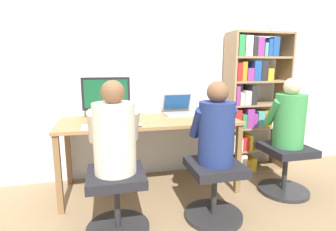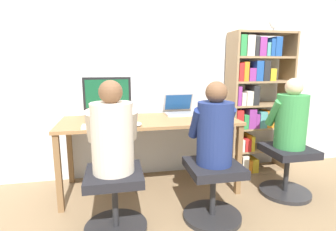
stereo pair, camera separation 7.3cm
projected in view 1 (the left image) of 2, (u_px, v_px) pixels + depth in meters
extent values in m
plane|color=#846B4C|center=(156.00, 204.00, 2.44)|extent=(14.00, 14.00, 0.00)
cube|color=silver|center=(143.00, 63.00, 2.92)|extent=(10.00, 0.05, 2.60)
cube|color=olive|center=(149.00, 121.00, 2.63)|extent=(1.75, 0.69, 0.03)
cube|color=brown|center=(58.00, 175.00, 2.22)|extent=(0.05, 0.05, 0.70)
cube|color=brown|center=(238.00, 159.00, 2.60)|extent=(0.05, 0.05, 0.70)
cube|color=brown|center=(68.00, 152.00, 2.81)|extent=(0.05, 0.05, 0.70)
cube|color=brown|center=(214.00, 142.00, 3.18)|extent=(0.05, 0.05, 0.70)
cylinder|color=black|center=(107.00, 117.00, 2.74)|extent=(0.19, 0.19, 0.01)
cylinder|color=black|center=(107.00, 113.00, 2.74)|extent=(0.04, 0.04, 0.07)
cube|color=black|center=(106.00, 94.00, 2.70)|extent=(0.49, 0.02, 0.34)
cube|color=#144C2D|center=(106.00, 94.00, 2.69)|extent=(0.44, 0.01, 0.29)
cube|color=#B7B7BC|center=(180.00, 114.00, 2.87)|extent=(0.34, 0.22, 0.02)
cube|color=gray|center=(180.00, 113.00, 2.87)|extent=(0.30, 0.17, 0.00)
cube|color=#B7B7BC|center=(177.00, 102.00, 3.00)|extent=(0.34, 0.10, 0.21)
cube|color=#19478C|center=(177.00, 102.00, 3.00)|extent=(0.30, 0.08, 0.18)
cube|color=silver|center=(107.00, 126.00, 2.29)|extent=(0.42, 0.14, 0.02)
cube|color=#BAB8AD|center=(107.00, 125.00, 2.29)|extent=(0.38, 0.11, 0.00)
ellipsoid|color=silver|center=(138.00, 124.00, 2.33)|extent=(0.07, 0.10, 0.04)
cylinder|color=#262628|center=(118.00, 228.00, 2.05)|extent=(0.49, 0.49, 0.04)
cylinder|color=#262628|center=(117.00, 204.00, 2.01)|extent=(0.05, 0.05, 0.38)
cube|color=black|center=(116.00, 176.00, 1.96)|extent=(0.42, 0.43, 0.07)
cylinder|color=#262628|center=(213.00, 215.00, 2.23)|extent=(0.49, 0.49, 0.04)
cylinder|color=#262628|center=(214.00, 192.00, 2.19)|extent=(0.05, 0.05, 0.38)
cube|color=black|center=(215.00, 167.00, 2.14)|extent=(0.42, 0.43, 0.07)
cylinder|color=beige|center=(115.00, 138.00, 1.91)|extent=(0.31, 0.31, 0.52)
sphere|color=brown|center=(113.00, 92.00, 1.85)|extent=(0.17, 0.17, 0.17)
cylinder|color=beige|center=(94.00, 127.00, 1.93)|extent=(0.09, 0.22, 0.29)
cylinder|color=beige|center=(133.00, 125.00, 2.00)|extent=(0.09, 0.22, 0.29)
cylinder|color=navy|center=(216.00, 133.00, 2.09)|extent=(0.29, 0.29, 0.50)
sphere|color=brown|center=(218.00, 92.00, 2.03)|extent=(0.17, 0.17, 0.17)
cylinder|color=navy|center=(197.00, 123.00, 2.11)|extent=(0.08, 0.21, 0.28)
cylinder|color=navy|center=(228.00, 121.00, 2.18)|extent=(0.08, 0.21, 0.28)
cube|color=#997A56|center=(228.00, 105.00, 3.03)|extent=(0.02, 0.31, 1.64)
cube|color=#997A56|center=(282.00, 103.00, 3.19)|extent=(0.02, 0.31, 1.64)
cube|color=#997A56|center=(252.00, 168.00, 3.26)|extent=(0.68, 0.29, 0.02)
cube|color=#997A56|center=(253.00, 147.00, 3.21)|extent=(0.68, 0.29, 0.02)
cube|color=#997A56|center=(254.00, 126.00, 3.16)|extent=(0.68, 0.29, 0.02)
cube|color=#997A56|center=(256.00, 104.00, 3.11)|extent=(0.68, 0.29, 0.02)
cube|color=#997A56|center=(257.00, 81.00, 3.06)|extent=(0.68, 0.29, 0.02)
cube|color=#997A56|center=(259.00, 58.00, 3.01)|extent=(0.68, 0.29, 0.02)
cube|color=#997A56|center=(260.00, 33.00, 2.95)|extent=(0.68, 0.29, 0.02)
cube|color=#262628|center=(233.00, 164.00, 3.12)|extent=(0.09, 0.19, 0.17)
cube|color=silver|center=(239.00, 161.00, 3.16)|extent=(0.08, 0.22, 0.21)
cube|color=orange|center=(245.00, 164.00, 3.17)|extent=(0.04, 0.20, 0.16)
cube|color=gold|center=(250.00, 163.00, 3.17)|extent=(0.08, 0.19, 0.16)
cube|color=silver|center=(231.00, 141.00, 3.10)|extent=(0.05, 0.25, 0.18)
cube|color=silver|center=(237.00, 144.00, 3.08)|extent=(0.06, 0.18, 0.14)
cube|color=red|center=(242.00, 143.00, 3.13)|extent=(0.07, 0.24, 0.14)
cube|color=gold|center=(246.00, 141.00, 3.14)|extent=(0.04, 0.25, 0.17)
cube|color=red|center=(234.00, 118.00, 3.04)|extent=(0.08, 0.23, 0.21)
cube|color=#2D8C47|center=(241.00, 120.00, 3.04)|extent=(0.06, 0.20, 0.16)
cube|color=#8C338C|center=(247.00, 117.00, 3.06)|extent=(0.09, 0.20, 0.22)
cube|color=#8C338C|center=(252.00, 119.00, 3.08)|extent=(0.04, 0.21, 0.16)
cube|color=teal|center=(257.00, 118.00, 3.10)|extent=(0.09, 0.22, 0.19)
cube|color=orange|center=(264.00, 118.00, 3.11)|extent=(0.08, 0.19, 0.19)
cube|color=silver|center=(271.00, 118.00, 3.12)|extent=(0.09, 0.18, 0.17)
cube|color=#8C338C|center=(235.00, 95.00, 2.96)|extent=(0.04, 0.18, 0.21)
cube|color=silver|center=(238.00, 98.00, 3.00)|extent=(0.05, 0.24, 0.14)
cube|color=silver|center=(243.00, 97.00, 3.02)|extent=(0.08, 0.23, 0.16)
cube|color=#262628|center=(250.00, 94.00, 3.02)|extent=(0.07, 0.21, 0.22)
cube|color=red|center=(236.00, 72.00, 2.92)|extent=(0.05, 0.19, 0.20)
cube|color=orange|center=(241.00, 71.00, 2.92)|extent=(0.05, 0.18, 0.21)
cube|color=#8C338C|center=(245.00, 74.00, 2.98)|extent=(0.08, 0.25, 0.14)
cube|color=#1E4C9E|center=(254.00, 71.00, 2.96)|extent=(0.08, 0.19, 0.22)
cube|color=#262628|center=(260.00, 71.00, 2.99)|extent=(0.07, 0.20, 0.22)
cube|color=gold|center=(265.00, 74.00, 3.03)|extent=(0.07, 0.24, 0.14)
cube|color=#2D8C47|center=(237.00, 46.00, 2.89)|extent=(0.07, 0.23, 0.22)
cube|color=silver|center=(245.00, 46.00, 2.89)|extent=(0.09, 0.21, 0.22)
cube|color=#262628|center=(251.00, 47.00, 2.90)|extent=(0.05, 0.18, 0.21)
cube|color=#8C338C|center=(257.00, 47.00, 2.91)|extent=(0.08, 0.17, 0.20)
cube|color=teal|center=(261.00, 50.00, 2.95)|extent=(0.04, 0.21, 0.15)
cube|color=#1E4C9E|center=(266.00, 48.00, 2.95)|extent=(0.05, 0.19, 0.19)
cube|color=#1E4C9E|center=(272.00, 47.00, 2.95)|extent=(0.08, 0.18, 0.21)
cube|color=#B2B2B7|center=(273.00, 31.00, 2.88)|extent=(0.05, 0.03, 0.02)
cylinder|color=#B2B2B7|center=(273.00, 22.00, 2.87)|extent=(0.15, 0.02, 0.15)
cylinder|color=silver|center=(274.00, 22.00, 2.86)|extent=(0.13, 0.00, 0.13)
cylinder|color=#262628|center=(283.00, 190.00, 2.67)|extent=(0.49, 0.49, 0.04)
cylinder|color=#262628|center=(285.00, 171.00, 2.63)|extent=(0.05, 0.05, 0.38)
cube|color=black|center=(287.00, 149.00, 2.59)|extent=(0.42, 0.43, 0.07)
cylinder|color=#388C47|center=(289.00, 121.00, 2.53)|extent=(0.29, 0.29, 0.51)
sphere|color=beige|center=(292.00, 86.00, 2.47)|extent=(0.16, 0.16, 0.16)
cylinder|color=#388C47|center=(273.00, 112.00, 2.56)|extent=(0.08, 0.22, 0.28)
cylinder|color=#388C47|center=(297.00, 111.00, 2.62)|extent=(0.08, 0.22, 0.28)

